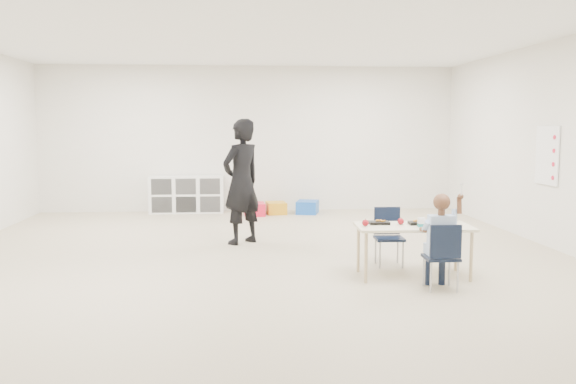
{
  "coord_description": "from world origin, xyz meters",
  "views": [
    {
      "loc": [
        -0.23,
        -7.38,
        1.65
      ],
      "look_at": [
        0.38,
        -0.05,
        0.85
      ],
      "focal_mm": 38.0,
      "sensor_mm": 36.0,
      "label": 1
    }
  ],
  "objects": [
    {
      "name": "bread_roll",
      "position": [
        1.94,
        -1.09,
        0.6
      ],
      "size": [
        0.09,
        0.09,
        0.07
      ],
      "primitive_type": "ellipsoid",
      "color": "tan",
      "rests_on": "table"
    },
    {
      "name": "chair_near",
      "position": [
        1.81,
        -1.49,
        0.34
      ],
      "size": [
        0.34,
        0.32,
        0.68
      ],
      "primitive_type": null,
      "rotation": [
        0.0,
        0.0,
        -0.04
      ],
      "color": "black",
      "rests_on": "ground"
    },
    {
      "name": "apple_far",
      "position": [
        1.14,
        -0.96,
        0.61
      ],
      "size": [
        0.07,
        0.07,
        0.07
      ],
      "primitive_type": "sphere",
      "color": "maroon",
      "rests_on": "table"
    },
    {
      "name": "bin_yellow",
      "position": [
        0.49,
        3.98,
        0.11
      ],
      "size": [
        0.39,
        0.48,
        0.22
      ],
      "primitive_type": "cube",
      "rotation": [
        0.0,
        0.0,
        0.09
      ],
      "color": "orange",
      "rests_on": "ground"
    },
    {
      "name": "lunch_tray_near",
      "position": [
        1.76,
        -0.9,
        0.59
      ],
      "size": [
        0.23,
        0.17,
        0.03
      ],
      "primitive_type": "cube",
      "rotation": [
        0.0,
        0.0,
        -0.04
      ],
      "color": "black",
      "rests_on": "table"
    },
    {
      "name": "child",
      "position": [
        1.81,
        -1.49,
        0.54
      ],
      "size": [
        0.47,
        0.47,
        1.08
      ],
      "primitive_type": null,
      "rotation": [
        0.0,
        0.0,
        -0.04
      ],
      "color": "#BCDCFF",
      "rests_on": "chair_near"
    },
    {
      "name": "bin_red",
      "position": [
        0.08,
        3.82,
        0.12
      ],
      "size": [
        0.39,
        0.49,
        0.23
      ],
      "primitive_type": "cube",
      "rotation": [
        0.0,
        0.0,
        0.05
      ],
      "color": "red",
      "rests_on": "ground"
    },
    {
      "name": "adult",
      "position": [
        -0.18,
        1.12,
        0.87
      ],
      "size": [
        0.75,
        0.74,
        1.75
      ],
      "primitive_type": "imported",
      "rotation": [
        0.0,
        0.0,
        3.88
      ],
      "color": "black",
      "rests_on": "ground"
    },
    {
      "name": "milk_carton",
      "position": [
        1.72,
        -1.1,
        0.62
      ],
      "size": [
        0.07,
        0.07,
        0.1
      ],
      "primitive_type": "cube",
      "rotation": [
        0.0,
        0.0,
        -0.04
      ],
      "color": "white",
      "rests_on": "table"
    },
    {
      "name": "lunch_tray_far",
      "position": [
        1.32,
        -0.84,
        0.59
      ],
      "size": [
        0.23,
        0.17,
        0.03
      ],
      "primitive_type": "cube",
      "rotation": [
        0.0,
        0.0,
        -0.04
      ],
      "color": "black",
      "rests_on": "table"
    },
    {
      "name": "table",
      "position": [
        1.68,
        -0.96,
        0.29
      ],
      "size": [
        1.27,
        0.67,
        0.57
      ],
      "rotation": [
        0.0,
        0.0,
        -0.04
      ],
      "color": "#F4EBC3",
      "rests_on": "ground"
    },
    {
      "name": "rules_poster",
      "position": [
        3.98,
        0.6,
        1.25
      ],
      "size": [
        0.02,
        0.6,
        0.8
      ],
      "primitive_type": "cube",
      "color": "white",
      "rests_on": "room"
    },
    {
      "name": "bin_blue",
      "position": [
        1.09,
        3.98,
        0.12
      ],
      "size": [
        0.49,
        0.57,
        0.24
      ],
      "primitive_type": "cube",
      "rotation": [
        0.0,
        0.0,
        -0.26
      ],
      "color": "blue",
      "rests_on": "ground"
    },
    {
      "name": "chair_far",
      "position": [
        1.55,
        -0.42,
        0.34
      ],
      "size": [
        0.34,
        0.32,
        0.68
      ],
      "primitive_type": null,
      "rotation": [
        0.0,
        0.0,
        -0.04
      ],
      "color": "black",
      "rests_on": "ground"
    },
    {
      "name": "cubby_shelf",
      "position": [
        -1.2,
        4.28,
        0.35
      ],
      "size": [
        1.4,
        0.4,
        0.7
      ],
      "primitive_type": "cube",
      "color": "white",
      "rests_on": "ground"
    },
    {
      "name": "apple_near",
      "position": [
        1.55,
        -0.89,
        0.61
      ],
      "size": [
        0.07,
        0.07,
        0.07
      ],
      "primitive_type": "sphere",
      "color": "maroon",
      "rests_on": "table"
    },
    {
      "name": "room",
      "position": [
        0.0,
        0.0,
        1.4
      ],
      "size": [
        9.0,
        9.02,
        2.8
      ],
      "color": "beige",
      "rests_on": "ground"
    }
  ]
}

